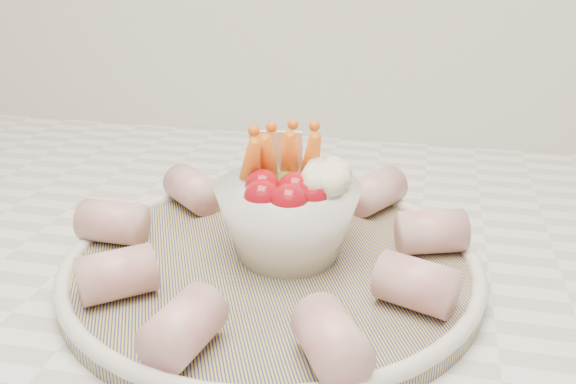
# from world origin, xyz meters

# --- Properties ---
(serving_platter) EXTENTS (0.43, 0.43, 0.02)m
(serving_platter) POSITION_xyz_m (-0.17, 1.39, 0.93)
(serving_platter) COLOR navy
(serving_platter) RESTS_ON kitchen_counter
(veggie_bowl) EXTENTS (0.11, 0.11, 0.10)m
(veggie_bowl) POSITION_xyz_m (-0.16, 1.40, 0.97)
(veggie_bowl) COLOR white
(veggie_bowl) RESTS_ON serving_platter
(cured_meat_rolls) EXTENTS (0.31, 0.30, 0.04)m
(cured_meat_rolls) POSITION_xyz_m (-0.17, 1.39, 0.95)
(cured_meat_rolls) COLOR #B6535B
(cured_meat_rolls) RESTS_ON serving_platter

